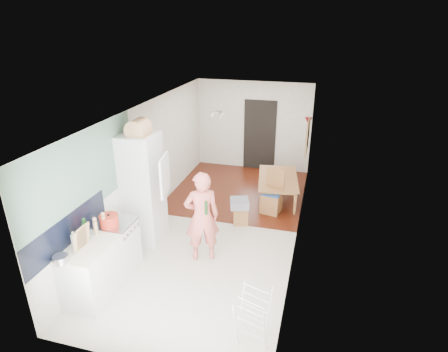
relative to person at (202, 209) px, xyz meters
The scene contains 32 objects.
room_shell 1.15m from the person, 90.76° to the left, with size 3.20×7.00×2.50m, color white, non-canonical shape.
floor 1.50m from the person, 90.76° to the left, with size 3.20×7.00×0.01m, color beige.
wood_floor_overlay 3.13m from the person, 90.29° to the left, with size 3.20×3.30×0.01m, color #591E0D.
sage_wall_panel 2.02m from the person, 151.32° to the right, with size 0.02×3.00×1.30m, color slate.
tile_splashback 2.15m from the person, 138.25° to the right, with size 0.02×1.90×0.50m, color black.
doorway_recess 4.61m from the person, 87.70° to the left, with size 0.90×0.04×2.00m, color black.
base_cabinet 2.02m from the person, 132.64° to the right, with size 0.60×0.90×0.86m, color silver.
worktop 1.94m from the person, 132.64° to the right, with size 0.62×0.92×0.06m, color white.
range_cooker 1.58m from the person, 152.73° to the right, with size 0.60×0.60×0.88m, color silver.
cooker_top 1.48m from the person, 152.73° to the right, with size 0.60×0.60×0.04m, color #AFAFB2.
fridge_housing 1.33m from the person, 165.09° to the left, with size 0.66×0.66×2.15m, color silver.
fridge_door 0.87m from the person, behind, with size 0.56×0.04×0.70m, color silver.
fridge_interior 1.17m from the person, 160.67° to the left, with size 0.02×0.52×0.66m, color white.
pinboard 3.45m from the person, 62.62° to the left, with size 0.03×0.90×0.70m, color tan.
pinboard_frame 3.44m from the person, 62.85° to the left, with size 0.01×0.94×0.74m, color olive.
wall_sconce 4.05m from the person, 67.45° to the left, with size 0.18×0.18×0.16m, color maroon.
person is the anchor object (origin of this frame).
dining_table 3.02m from the person, 69.70° to the left, with size 1.37×0.77×0.48m, color olive.
dining_chair 2.33m from the person, 65.59° to the left, with size 0.42×0.42×0.99m, color olive, non-canonical shape.
stool 1.67m from the person, 74.86° to the left, with size 0.30×0.30×0.40m, color olive, non-canonical shape.
grey_drape 1.51m from the person, 75.28° to the left, with size 0.38×0.38×0.17m, color gray.
drying_rack 2.14m from the person, 52.77° to the right, with size 0.40×0.36×0.78m, color silver, non-canonical shape.
bread_bin 1.80m from the person, 165.74° to the left, with size 0.39×0.37×0.21m, color tan, non-canonical shape.
red_casserole 1.55m from the person, 149.65° to the right, with size 0.31×0.31×0.18m, color red.
steel_pan 2.35m from the person, 127.88° to the right, with size 0.21×0.21×0.11m, color #AFAFB2.
held_bottle 0.23m from the person, 48.84° to the right, with size 0.05×0.05×0.24m, color #143B14.
bottle_a 1.93m from the person, 137.21° to the right, with size 0.07×0.07×0.32m, color #143B14.
bottle_b 1.90m from the person, 138.81° to the right, with size 0.07×0.07×0.30m, color #143B14.
bottle_c 2.10m from the person, 134.09° to the right, with size 0.09×0.09×0.22m, color beige.
pepper_mill_front 1.76m from the person, 141.96° to the right, with size 0.06×0.06×0.24m, color tan.
pepper_mill_back 1.62m from the person, 146.42° to the right, with size 0.06×0.06×0.23m, color tan.
chopping_boards 2.01m from the person, 132.72° to the right, with size 0.04×0.27×0.36m, color tan, non-canonical shape.
Camera 1 is at (1.90, -6.55, 4.07)m, focal length 30.00 mm.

